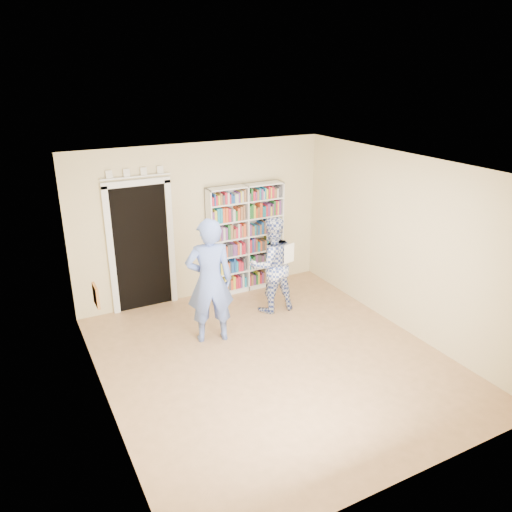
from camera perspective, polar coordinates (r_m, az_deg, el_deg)
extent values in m
plane|color=#9A724A|center=(7.15, 1.94, -11.77)|extent=(5.00, 5.00, 0.00)
plane|color=white|center=(6.13, 2.25, 10.01)|extent=(5.00, 5.00, 0.00)
plane|color=beige|center=(8.66, -6.12, 3.92)|extent=(4.50, 0.00, 4.50)
plane|color=beige|center=(5.84, -17.60, -5.56)|extent=(0.00, 5.00, 5.00)
plane|color=beige|center=(7.82, 16.60, 1.28)|extent=(0.00, 5.00, 5.00)
cube|color=white|center=(8.92, -1.17, 2.00)|extent=(1.41, 0.27, 1.94)
cube|color=white|center=(8.92, -1.17, 2.00)|extent=(0.02, 0.27, 1.94)
cube|color=black|center=(8.42, -12.96, 0.85)|extent=(0.90, 0.03, 2.10)
cube|color=white|center=(8.31, -16.25, 0.26)|extent=(0.10, 0.06, 2.20)
cube|color=white|center=(8.53, -9.70, 1.36)|extent=(0.10, 0.06, 2.20)
cube|color=white|center=(8.11, -13.56, 8.15)|extent=(1.10, 0.06, 0.10)
cube|color=white|center=(8.08, -13.60, 8.83)|extent=(1.10, 0.08, 0.02)
cube|color=brown|center=(6.00, -17.83, -4.33)|extent=(0.03, 0.25, 0.25)
imported|color=#5C76CC|center=(7.25, -5.31, -2.88)|extent=(0.78, 0.61, 1.89)
imported|color=#2D3F8B|center=(8.18, 1.76, -1.00)|extent=(0.82, 0.66, 1.62)
cube|color=white|center=(7.97, 3.80, 0.29)|extent=(0.22, 0.07, 0.31)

